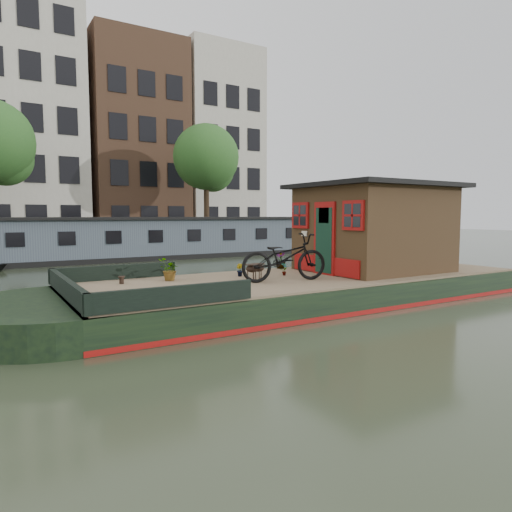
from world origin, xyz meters
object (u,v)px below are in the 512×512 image
bicycle (284,257)px  brazier_rear (252,272)px  brazier_front (258,272)px  cabin (373,227)px  potted_plant_a (284,269)px

bicycle → brazier_rear: (-0.58, 0.49, -0.37)m
bicycle → brazier_front: (-0.39, 0.55, -0.37)m
cabin → bicycle: size_ratio=1.86×
bicycle → brazier_rear: 0.85m
bicycle → cabin: bearing=-72.5°
potted_plant_a → brazier_front: bearing=-162.8°
potted_plant_a → brazier_rear: 1.23m
cabin → brazier_front: (-3.76, 0.09, -1.03)m
brazier_front → brazier_rear: (-0.19, -0.06, -0.00)m
bicycle → brazier_front: bicycle is taller
bicycle → brazier_rear: bearing=59.6°
brazier_front → brazier_rear: 0.20m
brazier_front → potted_plant_a: bearing=17.2°
bicycle → potted_plant_a: bicycle is taller
cabin → potted_plant_a: 2.99m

